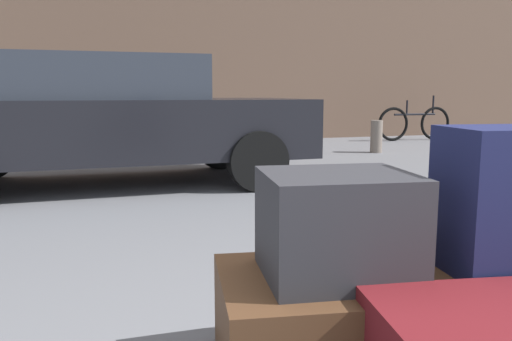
% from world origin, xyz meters
% --- Properties ---
extents(suitcase_brown_stacked_top, '(0.63, 0.50, 0.25)m').
position_xyz_m(suitcase_brown_stacked_top, '(-0.13, 0.11, 0.47)').
color(suitcase_brown_stacked_top, '#51331E').
rests_on(suitcase_brown_stacked_top, luggage_cart).
extents(duffel_bag_charcoal_topmost_pile, '(0.39, 0.35, 0.26)m').
position_xyz_m(duffel_bag_charcoal_topmost_pile, '(-0.13, 0.11, 0.72)').
color(duffel_bag_charcoal_topmost_pile, '#2D2D33').
rests_on(duffel_bag_charcoal_topmost_pile, suitcase_brown_stacked_top).
extents(parked_car, '(4.34, 1.99, 1.42)m').
position_xyz_m(parked_car, '(-0.58, 4.98, 0.76)').
color(parked_car, black).
rests_on(parked_car, ground_plane).
extents(bicycle_leaning, '(1.76, 0.06, 0.96)m').
position_xyz_m(bicycle_leaning, '(5.85, 8.66, 0.37)').
color(bicycle_leaning, black).
rests_on(bicycle_leaning, ground_plane).
extents(bollard_kerb_near, '(0.20, 0.20, 0.56)m').
position_xyz_m(bollard_kerb_near, '(2.50, 6.89, 0.28)').
color(bollard_kerb_near, '#72665B').
rests_on(bollard_kerb_near, ground_plane).
extents(bollard_kerb_mid, '(0.20, 0.20, 0.56)m').
position_xyz_m(bollard_kerb_mid, '(3.90, 6.89, 0.28)').
color(bollard_kerb_mid, '#72665B').
rests_on(bollard_kerb_mid, ground_plane).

